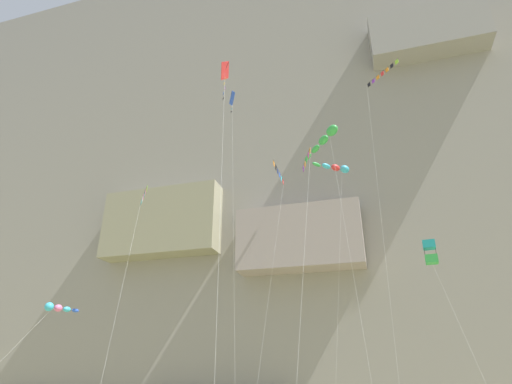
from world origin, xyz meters
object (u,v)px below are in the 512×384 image
Objects in this scene: kite_diamond_front_field at (225,76)px; kite_banner_low_left at (142,205)px; kite_banner_mid_right at (382,89)px; kite_windsock_high_right at (336,168)px; kite_banner_upper_left at (306,175)px; kite_windsock_upper_mid at (324,140)px; kite_box_far_left at (430,252)px; kite_diamond_low_center at (232,106)px; kite_windsock_low_right at (57,308)px; kite_banner_upper_right at (278,179)px.

kite_diamond_front_field reaches higher than kite_banner_low_left.
kite_banner_mid_right is 1.97× the size of kite_banner_low_left.
kite_windsock_high_right is 1.40× the size of kite_banner_upper_left.
kite_windsock_upper_mid is at bearing 75.94° from kite_banner_upper_left.
kite_box_far_left is 0.34× the size of kite_diamond_low_center.
kite_diamond_low_center is 18.49m from kite_banner_mid_right.
kite_diamond_front_field is 3.51× the size of kite_windsock_low_right.
kite_banner_mid_right is (-1.45, 2.57, 18.52)m from kite_box_far_left.
kite_diamond_front_field is 22.07m from kite_windsock_low_right.
kite_diamond_low_center is (-5.25, 15.99, 9.41)m from kite_diamond_front_field.
kite_windsock_low_right is (-13.81, 2.29, -17.06)m from kite_diamond_front_field.
kite_banner_upper_right is (13.82, 15.79, 16.40)m from kite_windsock_low_right.
kite_diamond_low_center is (8.56, 13.70, 26.47)m from kite_windsock_low_right.
kite_windsock_low_right is 26.63m from kite_banner_upper_right.
kite_box_far_left is 0.38× the size of kite_banner_mid_right.
kite_diamond_low_center is at bearing 144.49° from kite_windsock_upper_mid.
kite_banner_mid_right is 27.35m from kite_banner_low_left.
kite_windsock_high_right reaches higher than kite_banner_upper_right.
kite_diamond_low_center is at bearing 129.78° from kite_banner_upper_left.
kite_windsock_upper_mid is 25.59m from kite_windsock_low_right.
kite_banner_upper_left is at bearing 2.08° from kite_windsock_low_right.
kite_windsock_low_right is at bearing -141.93° from kite_windsock_high_right.
kite_windsock_low_right is 0.21× the size of kite_diamond_low_center.
kite_banner_upper_right reaches higher than kite_banner_low_left.
kite_banner_upper_left is at bearing 28.25° from kite_diamond_front_field.
kite_banner_upper_right reaches higher than kite_windsock_low_right.
kite_diamond_front_field is 0.72× the size of kite_diamond_low_center.
kite_diamond_low_center is 22.39m from kite_banner_low_left.
kite_banner_mid_right reaches higher than kite_banner_low_left.
kite_banner_upper_left is at bearing -138.76° from kite_box_far_left.
kite_diamond_low_center is at bearing -168.52° from kite_windsock_high_right.
kite_banner_upper_left is (-1.12, -4.48, -5.52)m from kite_windsock_upper_mid.
kite_diamond_low_center reaches higher than kite_box_far_left.
kite_diamond_front_field is 0.80× the size of kite_banner_mid_right.
kite_windsock_high_right reaches higher than kite_banner_low_left.
kite_box_far_left is at bearing 36.60° from kite_diamond_front_field.
kite_banner_mid_right reaches higher than kite_windsock_low_right.
kite_diamond_front_field is 18.09m from kite_banner_upper_right.
kite_diamond_front_field is at bearing -143.40° from kite_box_far_left.
kite_banner_upper_right is (5.26, 2.09, -10.07)m from kite_diamond_low_center.
kite_banner_mid_right reaches higher than kite_banner_upper_left.
kite_banner_mid_right is at bearing 22.12° from kite_windsock_low_right.
kite_diamond_front_field is at bearing -110.26° from kite_windsock_high_right.
kite_banner_low_left is 18.76m from kite_banner_upper_right.
kite_windsock_low_right is at bearing -163.66° from kite_box_far_left.
kite_diamond_front_field is 12.60m from kite_banner_low_left.
kite_windsock_upper_mid is 1.24× the size of kite_banner_upper_left.
kite_box_far_left reaches higher than kite_windsock_low_right.
kite_banner_low_left is (-20.97, -9.65, -14.67)m from kite_banner_mid_right.
kite_windsock_high_right is 17.52m from kite_banner_upper_left.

